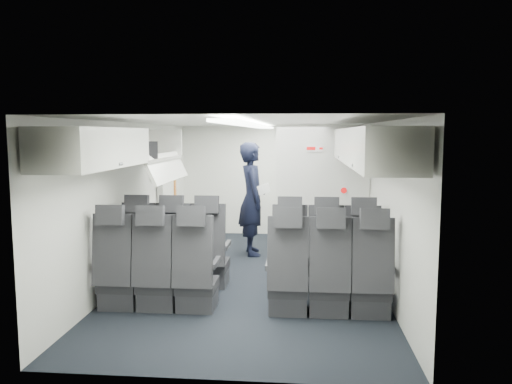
% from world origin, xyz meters
% --- Properties ---
extents(cabin_shell, '(3.41, 6.01, 2.16)m').
position_xyz_m(cabin_shell, '(0.00, 0.00, 1.12)').
color(cabin_shell, black).
rests_on(cabin_shell, ground).
extents(seat_row_front, '(3.33, 0.56, 1.24)m').
position_xyz_m(seat_row_front, '(-0.00, -0.53, 0.40)').
color(seat_row_front, '#242427').
rests_on(seat_row_front, cabin_shell).
extents(seat_row_mid, '(3.33, 0.56, 1.24)m').
position_xyz_m(seat_row_mid, '(-0.00, -1.43, 0.40)').
color(seat_row_mid, '#242427').
rests_on(seat_row_mid, cabin_shell).
extents(overhead_bin_left_rear, '(0.53, 1.80, 0.40)m').
position_xyz_m(overhead_bin_left_rear, '(-1.40, -2.00, 1.86)').
color(overhead_bin_left_rear, silver).
rests_on(overhead_bin_left_rear, cabin_shell).
extents(overhead_bin_left_front_open, '(0.64, 1.70, 0.72)m').
position_xyz_m(overhead_bin_left_front_open, '(-1.44, -0.25, 1.74)').
color(overhead_bin_left_front_open, '#9E9E93').
rests_on(overhead_bin_left_front_open, cabin_shell).
extents(overhead_bin_right_rear, '(0.53, 1.80, 0.40)m').
position_xyz_m(overhead_bin_right_rear, '(1.40, -2.00, 1.86)').
color(overhead_bin_right_rear, silver).
rests_on(overhead_bin_right_rear, cabin_shell).
extents(overhead_bin_right_front, '(0.53, 1.70, 0.40)m').
position_xyz_m(overhead_bin_right_front, '(1.40, -0.25, 1.86)').
color(overhead_bin_right_front, silver).
rests_on(overhead_bin_right_front, cabin_shell).
extents(bulkhead_partition, '(1.40, 0.15, 2.13)m').
position_xyz_m(bulkhead_partition, '(0.98, 0.80, 1.08)').
color(bulkhead_partition, silver).
rests_on(bulkhead_partition, cabin_shell).
extents(galley_unit, '(0.85, 0.52, 1.90)m').
position_xyz_m(galley_unit, '(0.95, 2.72, 0.95)').
color(galley_unit, '#939399').
rests_on(galley_unit, cabin_shell).
extents(boarding_door, '(0.12, 1.27, 1.86)m').
position_xyz_m(boarding_door, '(-1.64, 1.55, 0.95)').
color(boarding_door, silver).
rests_on(boarding_door, cabin_shell).
extents(flight_attendant, '(0.59, 0.76, 1.86)m').
position_xyz_m(flight_attendant, '(-0.14, 1.31, 0.93)').
color(flight_attendant, black).
rests_on(flight_attendant, ground).
extents(carry_on_bag, '(0.43, 0.34, 0.23)m').
position_xyz_m(carry_on_bag, '(-1.39, -0.68, 1.79)').
color(carry_on_bag, black).
rests_on(carry_on_bag, overhead_bin_left_front_open).
extents(papers, '(0.20, 0.12, 0.15)m').
position_xyz_m(papers, '(0.05, 1.26, 1.10)').
color(papers, white).
rests_on(papers, flight_attendant).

